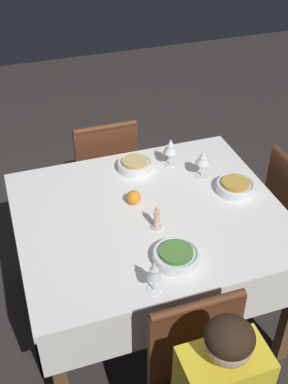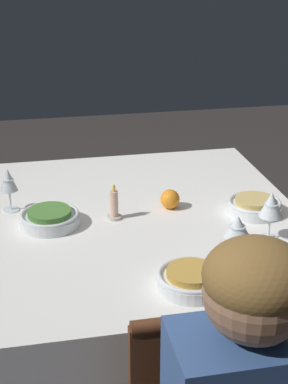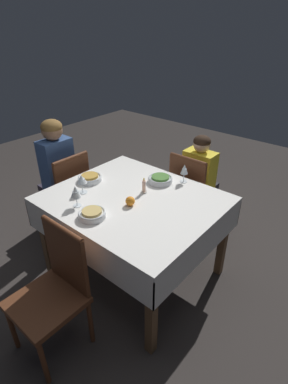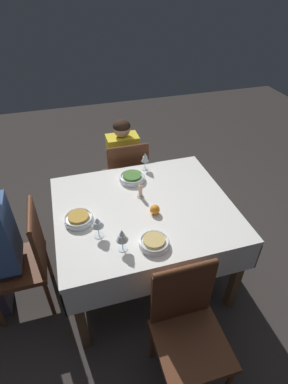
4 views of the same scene
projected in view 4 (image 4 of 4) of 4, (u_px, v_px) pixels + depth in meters
ground_plane at (144, 272)px, 2.65m from camera, size 8.00×8.00×0.00m
dining_table at (144, 216)px, 2.23m from camera, size 1.28×1.09×0.77m
chair_west at (25, 257)px, 2.16m from camera, size 0.42×0.41×0.90m
chair_north at (126, 177)px, 2.97m from camera, size 0.41×0.42×0.90m
chair_south at (188, 327)px, 1.75m from camera, size 0.41×0.42×0.90m
person_child_yellow at (122, 161)px, 3.04m from camera, size 0.30×0.33×1.04m
bowl_west at (79, 219)px, 2.03m from camera, size 0.20×0.20×0.06m
wine_glass_west at (97, 223)px, 1.88m from camera, size 0.08×0.08×0.15m
bowl_north at (133, 177)px, 2.42m from camera, size 0.20×0.20×0.06m
wine_glass_north at (145, 158)px, 2.50m from camera, size 0.06×0.06×0.16m
bowl_south at (154, 242)px, 1.86m from camera, size 0.19×0.19×0.06m
wine_glass_south at (122, 236)px, 1.79m from camera, size 0.08×0.08×0.16m
candle_centerpiece at (140, 192)px, 2.24m from camera, size 0.05×0.05×0.13m
orange_fruit at (155, 210)px, 2.10m from camera, size 0.07×0.07×0.07m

